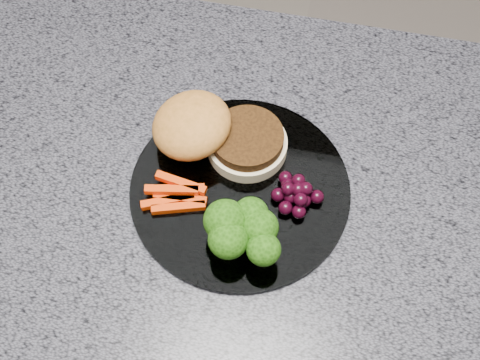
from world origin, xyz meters
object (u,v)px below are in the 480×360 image
at_px(island_cabinet, 229,321).
at_px(plate, 240,190).
at_px(grape_bunch, 296,193).
at_px(burger, 212,133).

bearing_deg(island_cabinet, plate, 27.61).
distance_m(island_cabinet, grape_bunch, 0.50).
xyz_separation_m(island_cabinet, plate, (0.02, 0.01, 0.47)).
xyz_separation_m(island_cabinet, burger, (-0.03, 0.06, 0.50)).
distance_m(island_cabinet, plate, 0.47).
relative_size(plate, burger, 1.48).
distance_m(burger, grape_bunch, 0.12).
xyz_separation_m(burger, grape_bunch, (0.11, -0.05, -0.01)).
relative_size(plate, grape_bunch, 4.26).
bearing_deg(plate, island_cabinet, -152.39).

